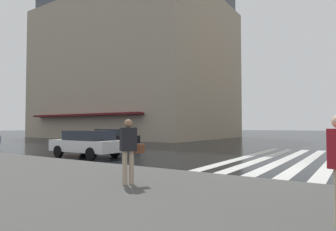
# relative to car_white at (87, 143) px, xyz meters

# --- Properties ---
(ground_plane) EXTENTS (220.00, 220.00, 0.00)m
(ground_plane) POSITION_rel_car_white_xyz_m (1.00, -9.92, -0.76)
(ground_plane) COLOR black
(zebra_crossing) EXTENTS (13.00, 4.50, 0.01)m
(zebra_crossing) POSITION_rel_car_white_xyz_m (5.00, -9.02, -0.75)
(zebra_crossing) COLOR silver
(zebra_crossing) RESTS_ON ground_plane
(haussmann_block_mid) EXTENTS (20.35, 26.08, 22.90)m
(haussmann_block_mid) POSITION_rel_car_white_xyz_m (23.07, 15.84, 10.45)
(haussmann_block_mid) COLOR tan
(haussmann_block_mid) RESTS_ON ground_plane
(car_white) EXTENTS (1.85, 4.10, 1.41)m
(car_white) POSITION_rel_car_white_xyz_m (0.00, 0.00, 0.00)
(car_white) COLOR silver
(car_white) RESTS_ON ground_plane
(car_black) EXTENTS (1.85, 4.10, 1.41)m
(car_black) POSITION_rel_car_white_xyz_m (6.50, 4.42, 0.00)
(car_black) COLOR black
(car_black) RESTS_ON ground_plane
(pedestrian_approaching_kerb) EXTENTS (0.63, 0.50, 1.68)m
(pedestrian_approaching_kerb) POSITION_rel_car_white_xyz_m (-4.82, -7.11, 0.37)
(pedestrian_approaching_kerb) COLOR black
(pedestrian_approaching_kerb) RESTS_ON sidewalk_pavement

